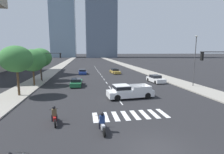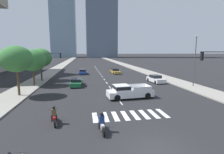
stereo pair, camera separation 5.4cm
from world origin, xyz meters
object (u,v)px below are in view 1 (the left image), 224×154
(motorcycle_lead, at_px, (54,117))
(street_lamp_east, at_px, (195,58))
(traffic_signal_near, at_px, (222,66))
(street_tree_nearest, at_px, (16,59))
(motorcycle_third, at_px, (102,124))
(pickup_truck, at_px, (128,92))
(street_tree_third, at_px, (40,58))
(sedan_white_0, at_px, (156,79))
(sedan_gold_3, at_px, (115,71))
(street_tree_second, at_px, (33,60))
(sedan_blue_1, at_px, (82,72))
(sedan_green_2, at_px, (76,82))
(traffic_signal_far, at_px, (49,61))

(motorcycle_lead, xyz_separation_m, street_lamp_east, (19.86, 10.98, 4.18))
(traffic_signal_near, relative_size, street_tree_nearest, 0.94)
(motorcycle_third, distance_m, traffic_signal_near, 14.67)
(pickup_truck, xyz_separation_m, street_tree_third, (-13.57, 14.81, 3.69))
(motorcycle_third, height_order, street_tree_nearest, street_tree_nearest)
(sedan_white_0, relative_size, sedan_gold_3, 0.89)
(motorcycle_third, height_order, street_tree_second, street_tree_second)
(traffic_signal_near, relative_size, street_lamp_east, 0.74)
(sedan_gold_3, xyz_separation_m, traffic_signal_near, (6.66, -27.13, 3.64))
(sedan_gold_3, distance_m, street_lamp_east, 21.38)
(street_tree_nearest, bearing_deg, street_lamp_east, 3.64)
(sedan_white_0, distance_m, sedan_blue_1, 19.52)
(traffic_signal_near, bearing_deg, street_tree_second, -30.56)
(traffic_signal_near, xyz_separation_m, street_tree_nearest, (-22.94, 6.78, 0.57))
(sedan_blue_1, bearing_deg, street_lamp_east, -138.16)
(sedan_blue_1, bearing_deg, sedan_gold_3, -92.67)
(street_tree_nearest, bearing_deg, sedan_white_0, 16.79)
(street_tree_nearest, relative_size, street_tree_second, 1.06)
(sedan_green_2, xyz_separation_m, traffic_signal_far, (-5.17, 4.95, 3.40))
(street_tree_second, bearing_deg, sedan_white_0, -0.81)
(sedan_blue_1, xyz_separation_m, traffic_signal_far, (-6.05, -9.98, 3.42))
(traffic_signal_far, bearing_deg, motorcycle_lead, -78.46)
(sedan_gold_3, height_order, street_lamp_east, street_lamp_east)
(pickup_truck, height_order, sedan_white_0, pickup_truck)
(traffic_signal_far, distance_m, street_tree_second, 4.18)
(sedan_gold_3, bearing_deg, sedan_white_0, 14.68)
(street_lamp_east, height_order, street_tree_third, street_lamp_east)
(street_tree_nearest, bearing_deg, street_tree_second, 90.00)
(traffic_signal_far, height_order, street_tree_second, street_tree_second)
(sedan_white_0, bearing_deg, traffic_signal_far, -106.84)
(street_tree_nearest, bearing_deg, traffic_signal_near, -16.46)
(motorcycle_lead, relative_size, motorcycle_third, 0.96)
(street_lamp_east, bearing_deg, sedan_white_0, 131.71)
(pickup_truck, distance_m, sedan_gold_3, 23.53)
(pickup_truck, xyz_separation_m, sedan_white_0, (7.85, 9.49, -0.19))
(motorcycle_lead, height_order, traffic_signal_far, traffic_signal_far)
(traffic_signal_near, distance_m, street_lamp_east, 8.88)
(traffic_signal_near, xyz_separation_m, street_tree_second, (-22.94, 13.54, 0.06))
(sedan_white_0, height_order, street_tree_third, street_tree_third)
(sedan_green_2, height_order, street_tree_nearest, street_tree_nearest)
(motorcycle_lead, bearing_deg, traffic_signal_near, -93.98)
(sedan_blue_1, height_order, street_lamp_east, street_lamp_east)
(sedan_green_2, bearing_deg, traffic_signal_far, 48.19)
(sedan_gold_3, height_order, street_tree_third, street_tree_third)
(motorcycle_third, xyz_separation_m, sedan_white_0, (11.96, 17.77, 0.04))
(street_tree_third, bearing_deg, sedan_green_2, -41.72)
(sedan_green_2, distance_m, traffic_signal_far, 7.92)
(motorcycle_lead, distance_m, street_tree_second, 17.54)
(street_tree_nearest, height_order, street_tree_third, street_tree_nearest)
(sedan_blue_1, distance_m, street_tree_second, 16.25)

